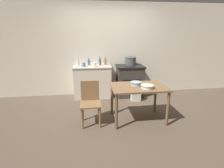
{
  "coord_description": "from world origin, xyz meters",
  "views": [
    {
      "loc": [
        -0.52,
        -3.41,
        1.76
      ],
      "look_at": [
        0.0,
        0.55,
        0.57
      ],
      "focal_mm": 28.0,
      "sensor_mm": 36.0,
      "label": 1
    }
  ],
  "objects_px": {
    "stove": "(130,81)",
    "bottle_left": "(100,62)",
    "bottle_mid_left": "(105,62)",
    "work_table": "(138,91)",
    "flour_sack": "(136,94)",
    "chair": "(90,101)",
    "cup_center_right": "(95,65)",
    "bottle_center_left": "(89,62)",
    "stock_pot": "(130,61)",
    "mixing_bowl_small": "(136,83)",
    "cup_center": "(84,65)",
    "mixing_bowl_large": "(147,86)",
    "bottle_far_left": "(78,63)"
  },
  "relations": [
    {
      "from": "stove",
      "to": "stock_pot",
      "type": "xyz_separation_m",
      "value": [
        0.03,
        0.08,
        0.55
      ]
    },
    {
      "from": "bottle_left",
      "to": "stock_pot",
      "type": "bearing_deg",
      "value": -2.37
    },
    {
      "from": "stove",
      "to": "bottle_center_left",
      "type": "height_order",
      "value": "bottle_center_left"
    },
    {
      "from": "chair",
      "to": "cup_center_right",
      "type": "distance_m",
      "value": 1.49
    },
    {
      "from": "stock_pot",
      "to": "mixing_bowl_large",
      "type": "height_order",
      "value": "stock_pot"
    },
    {
      "from": "flour_sack",
      "to": "bottle_mid_left",
      "type": "relative_size",
      "value": 1.61
    },
    {
      "from": "bottle_mid_left",
      "to": "work_table",
      "type": "bearing_deg",
      "value": -72.23
    },
    {
      "from": "work_table",
      "to": "stock_pot",
      "type": "height_order",
      "value": "stock_pot"
    },
    {
      "from": "mixing_bowl_large",
      "to": "bottle_mid_left",
      "type": "relative_size",
      "value": 1.12
    },
    {
      "from": "mixing_bowl_large",
      "to": "bottle_far_left",
      "type": "xyz_separation_m",
      "value": [
        -1.37,
        1.68,
        0.2
      ]
    },
    {
      "from": "work_table",
      "to": "cup_center_right",
      "type": "height_order",
      "value": "cup_center_right"
    },
    {
      "from": "bottle_left",
      "to": "mixing_bowl_large",
      "type": "bearing_deg",
      "value": -65.6
    },
    {
      "from": "cup_center",
      "to": "chair",
      "type": "bearing_deg",
      "value": -84.42
    },
    {
      "from": "mixing_bowl_small",
      "to": "mixing_bowl_large",
      "type": "bearing_deg",
      "value": -54.78
    },
    {
      "from": "cup_center",
      "to": "cup_center_right",
      "type": "height_order",
      "value": "same"
    },
    {
      "from": "chair",
      "to": "bottle_mid_left",
      "type": "xyz_separation_m",
      "value": [
        0.45,
        1.6,
        0.51
      ]
    },
    {
      "from": "chair",
      "to": "cup_center",
      "type": "xyz_separation_m",
      "value": [
        -0.14,
        1.45,
        0.47
      ]
    },
    {
      "from": "work_table",
      "to": "chair",
      "type": "xyz_separation_m",
      "value": [
        -0.97,
        0.0,
        -0.17
      ]
    },
    {
      "from": "mixing_bowl_small",
      "to": "bottle_center_left",
      "type": "distance_m",
      "value": 1.82
    },
    {
      "from": "mixing_bowl_small",
      "to": "bottle_center_left",
      "type": "xyz_separation_m",
      "value": [
        -0.93,
        1.55,
        0.19
      ]
    },
    {
      "from": "flour_sack",
      "to": "cup_center",
      "type": "xyz_separation_m",
      "value": [
        -1.34,
        0.43,
        0.75
      ]
    },
    {
      "from": "cup_center",
      "to": "bottle_center_left",
      "type": "bearing_deg",
      "value": 50.11
    },
    {
      "from": "stove",
      "to": "flour_sack",
      "type": "xyz_separation_m",
      "value": [
        0.08,
        -0.43,
        -0.26
      ]
    },
    {
      "from": "bottle_center_left",
      "to": "cup_center",
      "type": "relative_size",
      "value": 1.97
    },
    {
      "from": "stove",
      "to": "bottle_left",
      "type": "height_order",
      "value": "bottle_left"
    },
    {
      "from": "mixing_bowl_small",
      "to": "bottle_center_left",
      "type": "relative_size",
      "value": 1.13
    },
    {
      "from": "bottle_left",
      "to": "cup_center",
      "type": "xyz_separation_m",
      "value": [
        -0.44,
        -0.12,
        -0.04
      ]
    },
    {
      "from": "stove",
      "to": "mixing_bowl_small",
      "type": "xyz_separation_m",
      "value": [
        -0.2,
        -1.39,
        0.33
      ]
    },
    {
      "from": "chair",
      "to": "mixing_bowl_small",
      "type": "bearing_deg",
      "value": 3.53
    },
    {
      "from": "stock_pot",
      "to": "bottle_left",
      "type": "height_order",
      "value": "stock_pot"
    },
    {
      "from": "bottle_center_left",
      "to": "flour_sack",
      "type": "bearing_deg",
      "value": -26.04
    },
    {
      "from": "cup_center_right",
      "to": "bottle_mid_left",
      "type": "bearing_deg",
      "value": 34.04
    },
    {
      "from": "bottle_mid_left",
      "to": "chair",
      "type": "bearing_deg",
      "value": -105.7
    },
    {
      "from": "stove",
      "to": "flour_sack",
      "type": "bearing_deg",
      "value": -80.0
    },
    {
      "from": "chair",
      "to": "bottle_far_left",
      "type": "xyz_separation_m",
      "value": [
        -0.29,
        1.51,
        0.51
      ]
    },
    {
      "from": "stock_pot",
      "to": "chair",
      "type": "bearing_deg",
      "value": -126.98
    },
    {
      "from": "stock_pot",
      "to": "mixing_bowl_large",
      "type": "relative_size",
      "value": 1.28
    },
    {
      "from": "stock_pot",
      "to": "bottle_center_left",
      "type": "bearing_deg",
      "value": 176.07
    },
    {
      "from": "chair",
      "to": "flour_sack",
      "type": "distance_m",
      "value": 1.6
    },
    {
      "from": "chair",
      "to": "bottle_left",
      "type": "xyz_separation_m",
      "value": [
        0.3,
        1.57,
        0.52
      ]
    },
    {
      "from": "stock_pot",
      "to": "cup_center_right",
      "type": "xyz_separation_m",
      "value": [
        -1.0,
        -0.13,
        -0.06
      ]
    },
    {
      "from": "flour_sack",
      "to": "chair",
      "type": "bearing_deg",
      "value": -139.67
    },
    {
      "from": "bottle_mid_left",
      "to": "bottle_center_left",
      "type": "xyz_separation_m",
      "value": [
        -0.46,
        0.01,
        -0.01
      ]
    },
    {
      "from": "mixing_bowl_small",
      "to": "work_table",
      "type": "bearing_deg",
      "value": -58.35
    },
    {
      "from": "bottle_far_left",
      "to": "cup_center_right",
      "type": "distance_m",
      "value": 0.45
    },
    {
      "from": "bottle_far_left",
      "to": "stock_pot",
      "type": "bearing_deg",
      "value": 0.64
    },
    {
      "from": "stove",
      "to": "bottle_left",
      "type": "xyz_separation_m",
      "value": [
        -0.83,
        0.12,
        0.54
      ]
    },
    {
      "from": "stove",
      "to": "cup_center_right",
      "type": "relative_size",
      "value": 8.49
    },
    {
      "from": "flour_sack",
      "to": "cup_center_right",
      "type": "relative_size",
      "value": 3.49
    },
    {
      "from": "stock_pot",
      "to": "mixing_bowl_small",
      "type": "xyz_separation_m",
      "value": [
        -0.23,
        -1.47,
        -0.22
      ]
    }
  ]
}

